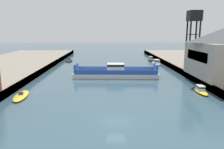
% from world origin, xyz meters
% --- Properties ---
extents(ground_plane, '(400.00, 400.00, 0.00)m').
position_xyz_m(ground_plane, '(0.00, 0.00, 0.00)').
color(ground_plane, '#385666').
extents(chain_ferry, '(21.75, 6.94, 3.42)m').
position_xyz_m(chain_ferry, '(1.13, 28.53, 1.05)').
color(chain_ferry, silver).
rests_on(chain_ferry, ground).
extents(moored_boat_near_left, '(3.11, 7.54, 0.96)m').
position_xyz_m(moored_boat_near_left, '(-16.59, 11.16, 0.24)').
color(moored_boat_near_left, yellow).
rests_on(moored_boat_near_left, ground).
extents(moored_boat_near_right, '(2.95, 7.16, 1.69)m').
position_xyz_m(moored_boat_near_right, '(16.52, 50.14, 0.63)').
color(moored_boat_near_right, white).
rests_on(moored_boat_near_right, ground).
extents(moored_boat_mid_left, '(1.97, 5.61, 1.36)m').
position_xyz_m(moored_boat_mid_left, '(16.87, 13.21, 0.50)').
color(moored_boat_mid_left, yellow).
rests_on(moored_boat_mid_left, ground).
extents(moored_boat_mid_right, '(3.43, 8.47, 1.08)m').
position_xyz_m(moored_boat_mid_right, '(-16.09, 58.98, 0.30)').
color(moored_boat_mid_right, black).
rests_on(moored_boat_mid_right, ground).
extents(moored_boat_far_left, '(2.01, 5.73, 1.74)m').
position_xyz_m(moored_boat_far_left, '(16.16, 58.57, 0.65)').
color(moored_boat_far_left, black).
rests_on(moored_boat_far_left, ground).
extents(crane_tower, '(3.27, 3.27, 15.38)m').
position_xyz_m(crane_tower, '(22.22, 32.59, 13.63)').
color(crane_tower, black).
rests_on(crane_tower, quay_right).
extents(bollard_left_aft, '(0.32, 0.32, 0.71)m').
position_xyz_m(bollard_left_aft, '(-19.56, 9.97, 2.00)').
color(bollard_left_aft, black).
rests_on(bollard_left_aft, quay_left).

